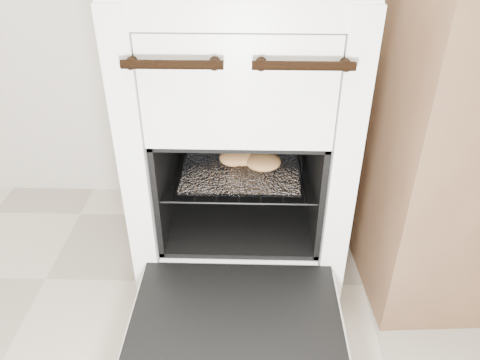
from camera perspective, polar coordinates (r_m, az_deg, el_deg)
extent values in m
cube|color=white|center=(1.38, 0.18, 5.32)|extent=(0.56, 0.60, 0.86)
cylinder|color=black|center=(0.97, -8.29, 13.74)|extent=(0.21, 0.02, 0.02)
cylinder|color=black|center=(0.96, 7.77, 13.62)|extent=(0.21, 0.02, 0.02)
cube|color=black|center=(1.13, -0.51, -17.07)|extent=(0.49, 0.38, 0.02)
cube|color=white|center=(1.15, -0.50, -17.62)|extent=(0.51, 0.39, 0.02)
cylinder|color=black|center=(1.36, -8.47, 1.85)|extent=(0.01, 0.39, 0.01)
cylinder|color=black|center=(1.35, 8.71, 1.61)|extent=(0.01, 0.39, 0.01)
cylinder|color=black|center=(1.18, -0.16, -2.88)|extent=(0.40, 0.01, 0.01)
cylinder|color=black|center=(1.50, 0.29, 5.38)|extent=(0.40, 0.01, 0.01)
cylinder|color=black|center=(1.35, -7.10, 1.84)|extent=(0.01, 0.38, 0.01)
cylinder|color=black|center=(1.34, -4.72, 1.81)|extent=(0.01, 0.38, 0.01)
cylinder|color=black|center=(1.34, -2.32, 1.78)|extent=(0.01, 0.38, 0.01)
cylinder|color=black|center=(1.34, 0.09, 1.75)|extent=(0.01, 0.38, 0.01)
cylinder|color=black|center=(1.34, 2.51, 1.71)|extent=(0.01, 0.38, 0.01)
cylinder|color=black|center=(1.34, 4.92, 1.67)|extent=(0.01, 0.38, 0.01)
cylinder|color=black|center=(1.34, 7.32, 1.63)|extent=(0.01, 0.38, 0.01)
cube|color=white|center=(1.32, 0.07, 1.55)|extent=(0.32, 0.28, 0.01)
ellipsoid|color=tan|center=(1.32, -0.84, 2.76)|extent=(0.08, 0.08, 0.04)
ellipsoid|color=tan|center=(1.37, 1.12, 3.96)|extent=(0.09, 0.09, 0.04)
ellipsoid|color=tan|center=(1.33, 0.55, 2.97)|extent=(0.10, 0.10, 0.04)
ellipsoid|color=tan|center=(1.30, 2.85, 2.34)|extent=(0.14, 0.14, 0.04)
ellipsoid|color=tan|center=(1.36, 1.77, 3.62)|extent=(0.10, 0.10, 0.04)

